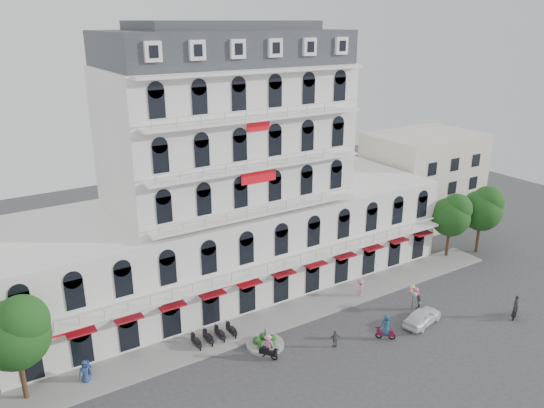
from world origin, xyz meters
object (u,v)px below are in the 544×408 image
at_px(rider_northeast, 516,306).
at_px(balloon_vendor, 416,298).
at_px(parked_car, 422,317).
at_px(rider_center, 268,346).
at_px(rider_east, 386,327).

distance_m(rider_northeast, balloon_vendor, 8.82).
xyz_separation_m(parked_car, rider_center, (-14.38, 3.01, 0.41)).
distance_m(parked_car, rider_center, 14.70).
height_order(rider_center, balloon_vendor, balloon_vendor).
height_order(parked_car, balloon_vendor, balloon_vendor).
xyz_separation_m(parked_car, balloon_vendor, (1.36, 2.04, 0.52)).
distance_m(parked_car, balloon_vendor, 2.51).
distance_m(parked_car, rider_northeast, 8.85).
relative_size(parked_car, rider_northeast, 1.90).
bearing_deg(rider_center, balloon_vendor, 53.93).
distance_m(rider_northeast, rider_center, 23.39).
bearing_deg(parked_car, rider_northeast, -127.56).
relative_size(rider_east, rider_center, 1.07).
height_order(rider_northeast, rider_center, rider_northeast).
bearing_deg(rider_east, rider_northeast, -153.97).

